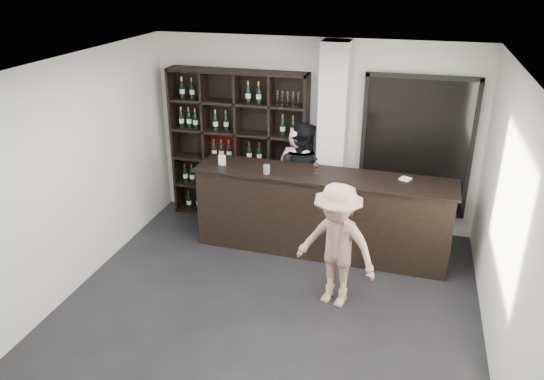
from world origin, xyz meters
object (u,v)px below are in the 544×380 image
(taster_pink, at_px, (297,178))
(taster_black, at_px, (301,176))
(wine_shelf, at_px, (239,147))
(customer, at_px, (336,246))
(tasting_counter, at_px, (321,213))

(taster_pink, xyz_separation_m, taster_black, (0.05, 0.00, 0.04))
(wine_shelf, xyz_separation_m, taster_black, (1.05, -0.17, -0.33))
(taster_pink, relative_size, customer, 1.05)
(wine_shelf, bearing_deg, taster_pink, -9.37)
(wine_shelf, distance_m, customer, 2.81)
(tasting_counter, height_order, taster_pink, taster_pink)
(tasting_counter, xyz_separation_m, customer, (0.40, -1.21, 0.19))
(customer, bearing_deg, taster_pink, 132.94)
(wine_shelf, height_order, tasting_counter, wine_shelf)
(taster_pink, bearing_deg, wine_shelf, 2.79)
(wine_shelf, distance_m, taster_black, 1.11)
(taster_black, bearing_deg, wine_shelf, 7.09)
(taster_pink, height_order, customer, taster_pink)
(taster_pink, xyz_separation_m, customer, (0.90, -1.86, -0.04))
(tasting_counter, bearing_deg, wine_shelf, 153.06)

